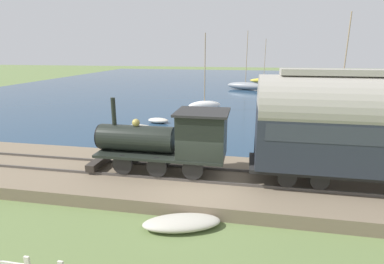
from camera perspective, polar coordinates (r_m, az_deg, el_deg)
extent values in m
plane|color=#607542|center=(13.27, 0.78, -12.37)|extent=(200.00, 200.00, 0.00)
cube|color=navy|center=(56.21, 8.60, 8.96)|extent=(80.00, 80.00, 0.01)
cube|color=#756651|center=(14.14, 1.57, -9.28)|extent=(5.69, 56.00, 0.56)
cube|color=#4C4742|center=(13.29, 1.04, -9.35)|extent=(0.07, 54.88, 0.12)
cube|color=#4C4742|center=(14.71, 2.06, -6.83)|extent=(0.07, 54.88, 0.12)
cylinder|color=black|center=(13.12, 0.11, -7.20)|extent=(0.12, 0.93, 0.93)
cylinder|color=black|center=(14.55, 1.24, -4.86)|extent=(0.12, 0.93, 0.93)
cylinder|color=black|center=(13.48, -6.73, -6.66)|extent=(0.12, 0.93, 0.93)
cylinder|color=black|center=(14.89, -4.95, -4.45)|extent=(0.12, 0.93, 0.93)
cylinder|color=black|center=(14.03, -13.11, -6.08)|extent=(0.12, 0.93, 0.93)
cylinder|color=black|center=(15.38, -10.81, -4.01)|extent=(0.12, 0.93, 0.93)
cube|color=black|center=(14.05, -5.84, -4.03)|extent=(2.07, 5.90, 0.12)
cylinder|color=black|center=(14.21, -10.49, -1.16)|extent=(1.21, 3.54, 1.21)
cylinder|color=black|center=(14.95, -16.99, -0.77)|extent=(1.15, 0.08, 1.15)
cylinder|color=black|center=(14.33, -14.71, 3.84)|extent=(0.21, 0.21, 1.27)
sphere|color=tan|center=(14.02, -10.63, 1.76)|extent=(0.36, 0.36, 0.36)
cube|color=black|center=(13.34, 1.98, -0.44)|extent=(1.97, 2.07, 1.91)
cube|color=#282828|center=(13.10, 2.02, 3.79)|extent=(2.17, 2.31, 0.10)
cube|color=#2D2823|center=(15.45, -17.29, -5.49)|extent=(1.87, 0.44, 0.32)
cylinder|color=black|center=(13.32, 23.16, -8.56)|extent=(0.12, 0.76, 0.76)
cylinder|color=black|center=(14.73, 21.91, -6.12)|extent=(0.12, 0.76, 0.76)
cylinder|color=black|center=(13.08, 17.61, -8.44)|extent=(0.12, 0.76, 0.76)
cylinder|color=black|center=(14.52, 16.92, -5.96)|extent=(0.12, 0.76, 0.76)
cube|color=black|center=(14.59, 31.57, -6.27)|extent=(2.21, 10.27, 0.16)
cube|color=#232833|center=(14.21, 32.32, -1.28)|extent=(2.45, 9.86, 2.49)
cube|color=#2D333D|center=(14.11, 32.57, 0.41)|extent=(2.48, 9.25, 0.70)
ellipsoid|color=white|center=(31.22, 2.40, 5.01)|extent=(2.65, 3.63, 1.06)
cylinder|color=#9E8460|center=(30.76, 2.48, 12.13)|extent=(0.10, 0.10, 6.70)
ellipsoid|color=gray|center=(48.85, 10.13, 8.64)|extent=(3.50, 6.24, 1.18)
cylinder|color=#9E8460|center=(48.54, 10.38, 13.88)|extent=(0.10, 0.10, 7.76)
ellipsoid|color=#B72D23|center=(28.68, 26.04, 2.88)|extent=(3.57, 5.30, 1.43)
cylinder|color=#9E8460|center=(28.17, 27.15, 11.92)|extent=(0.10, 0.10, 7.65)
cube|color=silver|center=(28.52, 26.26, 4.73)|extent=(1.35, 1.74, 0.45)
ellipsoid|color=gold|center=(59.45, 13.47, 9.50)|extent=(1.59, 5.08, 0.90)
cylinder|color=#9E8460|center=(59.20, 13.72, 13.40)|extent=(0.10, 0.10, 7.20)
cube|color=silver|center=(59.39, 13.51, 10.15)|extent=(0.95, 1.53, 0.45)
ellipsoid|color=silver|center=(22.80, 26.30, -1.39)|extent=(2.75, 2.19, 0.42)
ellipsoid|color=beige|center=(19.38, 22.38, -3.67)|extent=(1.77, 2.94, 0.45)
ellipsoid|color=beige|center=(26.24, -6.46, 2.21)|extent=(1.11, 1.88, 0.43)
ellipsoid|color=#B7B2A3|center=(24.29, -9.84, 0.92)|extent=(1.45, 2.30, 0.38)
ellipsoid|color=#B7B2A3|center=(11.17, -1.97, -16.89)|extent=(1.88, 3.00, 0.44)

